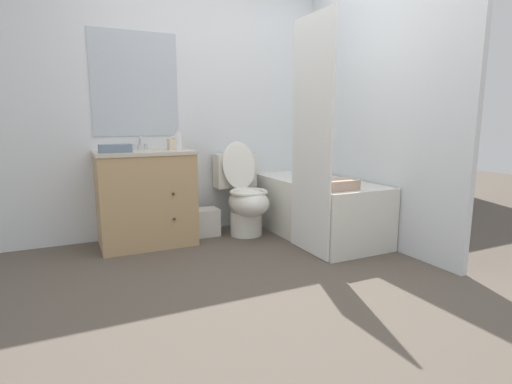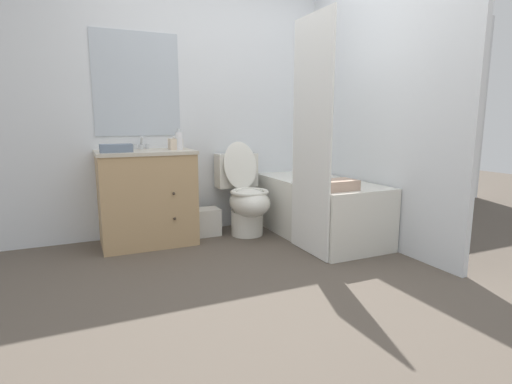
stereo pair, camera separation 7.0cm
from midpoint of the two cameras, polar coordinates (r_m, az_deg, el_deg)
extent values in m
plane|color=brown|center=(2.89, 3.87, -12.27)|extent=(14.00, 14.00, 0.00)
cube|color=silver|center=(4.11, -6.88, 12.13)|extent=(8.00, 0.05, 2.50)
cube|color=#B2BCC6|center=(3.91, -17.38, 14.50)|extent=(0.77, 0.01, 0.93)
cube|color=silver|center=(3.98, 13.70, 11.99)|extent=(0.05, 2.54, 2.50)
cube|color=tan|center=(3.71, -15.97, -1.05)|extent=(0.81, 0.53, 0.82)
cube|color=beige|center=(3.65, -16.29, 5.47)|extent=(0.83, 0.55, 0.03)
cylinder|color=silver|center=(3.66, -16.26, 4.84)|extent=(0.31, 0.31, 0.10)
sphere|color=#382D23|center=(3.46, -12.28, -0.27)|extent=(0.02, 0.02, 0.02)
sphere|color=#382D23|center=(3.51, -12.15, -3.81)|extent=(0.02, 0.02, 0.02)
cylinder|color=silver|center=(3.84, -16.79, 6.18)|extent=(0.04, 0.04, 0.04)
cylinder|color=silver|center=(3.80, -16.74, 7.08)|extent=(0.02, 0.11, 0.09)
cylinder|color=silver|center=(3.84, -17.61, 6.16)|extent=(0.03, 0.03, 0.04)
cylinder|color=silver|center=(3.85, -15.98, 6.26)|extent=(0.03, 0.03, 0.04)
cylinder|color=silver|center=(3.91, -1.93, -4.41)|extent=(0.31, 0.31, 0.24)
ellipsoid|color=silver|center=(3.81, -1.57, -1.49)|extent=(0.37, 0.50, 0.27)
torus|color=silver|center=(3.79, -1.58, 0.00)|extent=(0.36, 0.36, 0.04)
cube|color=silver|center=(4.07, -3.55, 3.12)|extent=(0.41, 0.18, 0.34)
ellipsoid|color=silver|center=(3.96, -2.93, 3.82)|extent=(0.35, 0.15, 0.47)
cube|color=silver|center=(3.89, 8.25, -2.27)|extent=(0.68, 1.42, 0.55)
cube|color=#A5A7A2|center=(3.84, 8.35, 1.63)|extent=(0.56, 1.30, 0.01)
cube|color=white|center=(3.27, 7.29, 7.62)|extent=(0.02, 0.57, 1.91)
cube|color=silver|center=(3.93, -7.72, -4.27)|extent=(0.24, 0.21, 0.26)
cube|color=beige|center=(3.71, -12.11, 6.71)|extent=(0.11, 0.12, 0.10)
ellipsoid|color=white|center=(3.70, -12.15, 7.66)|extent=(0.05, 0.03, 0.03)
cylinder|color=silver|center=(3.68, -11.58, 7.14)|extent=(0.07, 0.07, 0.16)
cylinder|color=silver|center=(3.67, -11.64, 8.59)|extent=(0.04, 0.04, 0.03)
cube|color=slate|center=(3.50, -20.01, 5.87)|extent=(0.26, 0.13, 0.07)
cube|color=tan|center=(3.32, 11.00, 1.06)|extent=(0.30, 0.21, 0.08)
camera|label=1|loc=(0.03, -90.59, -0.11)|focal=28.00mm
camera|label=2|loc=(0.03, 89.41, 0.11)|focal=28.00mm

